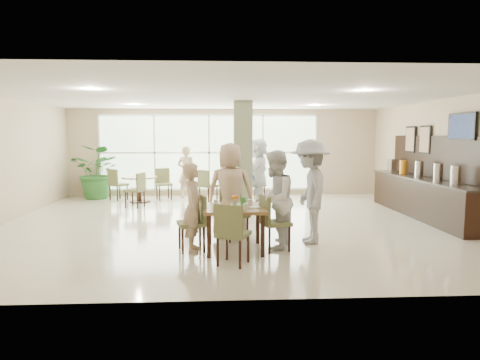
{
  "coord_description": "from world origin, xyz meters",
  "views": [
    {
      "loc": [
        -0.24,
        -9.43,
        1.98
      ],
      "look_at": [
        0.2,
        -1.2,
        1.1
      ],
      "focal_mm": 32.0,
      "sensor_mm": 36.0,
      "label": 1
    }
  ],
  "objects": [
    {
      "name": "ground",
      "position": [
        0.0,
        0.0,
        0.0
      ],
      "size": [
        10.0,
        10.0,
        0.0
      ],
      "primitive_type": "plane",
      "color": "beige",
      "rests_on": "ground"
    },
    {
      "name": "room_shell",
      "position": [
        0.0,
        0.0,
        1.7
      ],
      "size": [
        10.0,
        10.0,
        10.0
      ],
      "color": "white",
      "rests_on": "ground"
    },
    {
      "name": "window_bank",
      "position": [
        -0.5,
        4.46,
        1.4
      ],
      "size": [
        7.0,
        0.04,
        7.0
      ],
      "color": "silver",
      "rests_on": "ground"
    },
    {
      "name": "column",
      "position": [
        0.4,
        1.2,
        1.4
      ],
      "size": [
        0.45,
        0.45,
        2.8
      ],
      "primitive_type": "cube",
      "color": "#6B704E",
      "rests_on": "ground"
    },
    {
      "name": "main_table",
      "position": [
        0.05,
        -2.26,
        0.67
      ],
      "size": [
        1.03,
        1.03,
        0.75
      ],
      "color": "brown",
      "rests_on": "ground"
    },
    {
      "name": "round_table_left",
      "position": [
        -2.53,
        3.19,
        0.56
      ],
      "size": [
        1.03,
        1.03,
        0.75
      ],
      "color": "brown",
      "rests_on": "ground"
    },
    {
      "name": "round_table_right",
      "position": [
        0.2,
        2.75,
        0.57
      ],
      "size": [
        1.07,
        1.07,
        0.75
      ],
      "color": "brown",
      "rests_on": "ground"
    },
    {
      "name": "chairs_main_table",
      "position": [
        0.04,
        -2.28,
        0.47
      ],
      "size": [
        1.98,
        2.13,
        0.95
      ],
      "color": "#5D6537",
      "rests_on": "ground"
    },
    {
      "name": "chairs_table_left",
      "position": [
        -2.53,
        3.16,
        0.47
      ],
      "size": [
        1.98,
        1.96,
        0.95
      ],
      "color": "#5D6537",
      "rests_on": "ground"
    },
    {
      "name": "chairs_table_right",
      "position": [
        0.21,
        2.75,
        0.47
      ],
      "size": [
        2.05,
        1.7,
        0.95
      ],
      "color": "#5D6537",
      "rests_on": "ground"
    },
    {
      "name": "tabletop_clutter",
      "position": [
        0.07,
        -2.28,
        0.81
      ],
      "size": [
        0.79,
        0.7,
        0.21
      ],
      "color": "white",
      "rests_on": "main_table"
    },
    {
      "name": "buffet_counter",
      "position": [
        4.7,
        0.51,
        0.55
      ],
      "size": [
        0.64,
        4.7,
        1.95
      ],
      "color": "black",
      "rests_on": "ground"
    },
    {
      "name": "wall_tv",
      "position": [
        4.94,
        -0.6,
        2.15
      ],
      "size": [
        0.06,
        1.0,
        0.58
      ],
      "color": "black",
      "rests_on": "ground"
    },
    {
      "name": "framed_art_a",
      "position": [
        4.95,
        1.0,
        1.85
      ],
      "size": [
        0.05,
        0.55,
        0.7
      ],
      "color": "black",
      "rests_on": "ground"
    },
    {
      "name": "framed_art_b",
      "position": [
        4.95,
        1.8,
        1.85
      ],
      "size": [
        0.05,
        0.55,
        0.7
      ],
      "color": "black",
      "rests_on": "ground"
    },
    {
      "name": "potted_plant",
      "position": [
        -3.92,
        3.96,
        0.83
      ],
      "size": [
        1.87,
        1.87,
        1.66
      ],
      "primitive_type": "imported",
      "rotation": [
        0.0,
        0.0,
        -0.31
      ],
      "color": "#296327",
      "rests_on": "ground"
    },
    {
      "name": "teen_left",
      "position": [
        -0.65,
        -2.28,
        0.75
      ],
      "size": [
        0.36,
        0.55,
        1.51
      ],
      "primitive_type": "imported",
      "rotation": [
        0.0,
        0.0,
        1.58
      ],
      "color": "tan",
      "rests_on": "ground"
    },
    {
      "name": "teen_far",
      "position": [
        0.01,
        -1.36,
        0.92
      ],
      "size": [
        0.96,
        0.62,
        1.83
      ],
      "primitive_type": "imported",
      "rotation": [
        0.0,
        0.0,
        2.99
      ],
      "color": "tan",
      "rests_on": "ground"
    },
    {
      "name": "teen_right",
      "position": [
        0.75,
        -2.16,
        0.86
      ],
      "size": [
        0.91,
        1.02,
        1.71
      ],
      "primitive_type": "imported",
      "rotation": [
        0.0,
        0.0,
        -1.96
      ],
      "color": "white",
      "rests_on": "ground"
    },
    {
      "name": "teen_standing",
      "position": [
        1.44,
        -1.81,
        0.95
      ],
      "size": [
        0.76,
        1.25,
        1.9
      ],
      "primitive_type": "imported",
      "rotation": [
        0.0,
        0.0,
        -1.61
      ],
      "color": "#ADADAF",
      "rests_on": "ground"
    },
    {
      "name": "adult_a",
      "position": [
        0.28,
        1.79,
        0.82
      ],
      "size": [
        1.08,
        0.81,
        1.64
      ],
      "primitive_type": "imported",
      "rotation": [
        0.0,
        0.0,
        -0.3
      ],
      "color": "#4567D0",
      "rests_on": "ground"
    },
    {
      "name": "adult_b",
      "position": [
        0.95,
        2.8,
        0.94
      ],
      "size": [
        1.33,
        1.89,
        1.87
      ],
      "primitive_type": "imported",
      "rotation": [
        0.0,
        0.0,
        -1.94
      ],
      "color": "white",
      "rests_on": "ground"
    },
    {
      "name": "adult_standing",
      "position": [
        -1.19,
        3.82,
        0.82
      ],
      "size": [
        0.69,
        0.56,
        1.63
      ],
      "primitive_type": "imported",
      "rotation": [
        0.0,
        0.0,
        2.81
      ],
      "color": "tan",
      "rests_on": "ground"
    }
  ]
}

